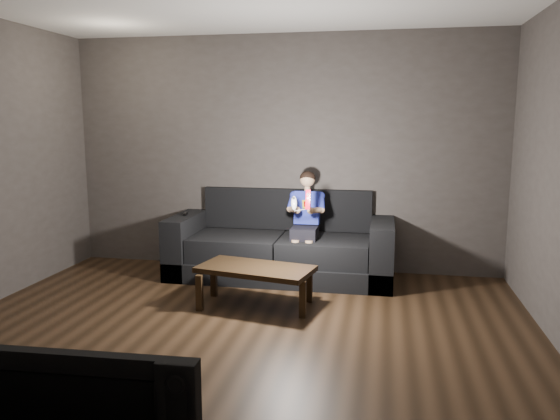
# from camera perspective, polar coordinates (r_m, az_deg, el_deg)

# --- Properties ---
(floor) EXTENTS (5.00, 5.00, 0.00)m
(floor) POSITION_cam_1_polar(r_m,az_deg,el_deg) (4.26, -6.12, -14.72)
(floor) COLOR black
(floor) RESTS_ON ground
(back_wall) EXTENTS (5.00, 0.04, 2.70)m
(back_wall) POSITION_cam_1_polar(r_m,az_deg,el_deg) (6.33, 0.29, 5.90)
(back_wall) COLOR #3D3735
(back_wall) RESTS_ON ground
(sofa) EXTENTS (2.45, 1.06, 0.95)m
(sofa) POSITION_cam_1_polar(r_m,az_deg,el_deg) (6.15, 0.23, -4.02)
(sofa) COLOR black
(sofa) RESTS_ON floor
(child) EXTENTS (0.41, 0.50, 1.01)m
(child) POSITION_cam_1_polar(r_m,az_deg,el_deg) (5.94, 2.73, -0.28)
(child) COLOR black
(child) RESTS_ON sofa
(wii_remote_red) EXTENTS (0.05, 0.08, 0.20)m
(wii_remote_red) POSITION_cam_1_polar(r_m,az_deg,el_deg) (5.52, 2.96, 1.10)
(wii_remote_red) COLOR red
(wii_remote_red) RESTS_ON child
(nunchuk_white) EXTENTS (0.08, 0.11, 0.16)m
(nunchuk_white) POSITION_cam_1_polar(r_m,az_deg,el_deg) (5.55, 1.48, 0.73)
(nunchuk_white) COLOR silver
(nunchuk_white) RESTS_ON child
(wii_remote_black) EXTENTS (0.06, 0.15, 0.03)m
(wii_remote_black) POSITION_cam_1_polar(r_m,az_deg,el_deg) (6.29, -9.86, -0.40)
(wii_remote_black) COLOR black
(wii_remote_black) RESTS_ON sofa
(coffee_table) EXTENTS (1.14, 0.73, 0.38)m
(coffee_table) POSITION_cam_1_polar(r_m,az_deg,el_deg) (5.14, -2.57, -6.48)
(coffee_table) COLOR black
(coffee_table) RESTS_ON floor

